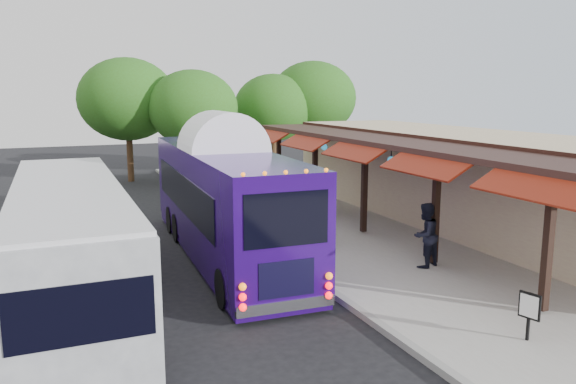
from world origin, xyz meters
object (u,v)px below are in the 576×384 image
coach_bus (224,196)px  ped_a (325,215)px  ped_b (425,235)px  ped_d (318,196)px  ped_c (272,212)px  city_bus (70,239)px  sign_board (529,308)px

coach_bus → ped_a: bearing=-0.0°
ped_b → ped_d: 7.01m
coach_bus → ped_d: 5.87m
ped_c → city_bus: bearing=30.2°
coach_bus → city_bus: size_ratio=1.03×
ped_a → ped_d: size_ratio=1.01×
ped_c → sign_board: (1.75, -9.81, -0.18)m
sign_board → ped_c: bearing=84.2°
ped_a → sign_board: 8.55m
coach_bus → ped_b: coach_bus is taller
coach_bus → ped_d: bearing=35.8°
coach_bus → ped_b: (4.85, -3.82, -0.86)m
city_bus → sign_board: city_bus is taller
city_bus → ped_a: bearing=16.5°
ped_b → ped_c: (-2.80, 4.94, -0.08)m
coach_bus → ped_d: size_ratio=6.42×
ped_d → ped_b: bearing=123.5°
city_bus → ped_a: 8.48m
coach_bus → city_bus: bearing=-149.0°
ped_a → ped_b: ped_b is taller
city_bus → sign_board: 10.47m
ped_a → sign_board: bearing=-121.6°
coach_bus → ped_c: size_ratio=6.61×
city_bus → ped_d: size_ratio=6.26×
ped_c → sign_board: size_ratio=1.71×
city_bus → sign_board: bearing=-36.0°
city_bus → ped_d: city_bus is taller
ped_a → ped_d: bearing=34.5°
ped_d → ped_c: bearing=70.0°
coach_bus → ped_b: 6.24m
city_bus → ped_b: bearing=-7.6°
ped_b → coach_bus: bearing=-57.1°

